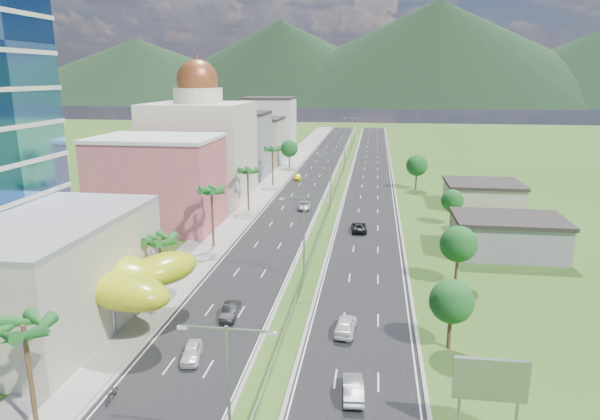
% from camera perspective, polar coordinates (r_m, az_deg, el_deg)
% --- Properties ---
extents(ground, '(500.00, 500.00, 0.00)m').
position_cam_1_polar(ground, '(59.42, -0.88, -11.16)').
color(ground, '#2D5119').
rests_on(ground, ground).
extents(road_left, '(11.00, 260.00, 0.04)m').
position_cam_1_polar(road_left, '(146.17, 1.66, 4.11)').
color(road_left, black).
rests_on(road_left, ground).
extents(road_right, '(11.00, 260.00, 0.04)m').
position_cam_1_polar(road_right, '(145.31, 7.56, 3.94)').
color(road_right, black).
rests_on(road_right, ground).
extents(sidewalk_left, '(7.00, 260.00, 0.12)m').
position_cam_1_polar(sidewalk_left, '(147.50, -2.02, 4.22)').
color(sidewalk_left, gray).
rests_on(sidewalk_left, ground).
extents(median_guardrail, '(0.10, 216.06, 0.76)m').
position_cam_1_polar(median_guardrail, '(127.77, 4.10, 2.90)').
color(median_guardrail, gray).
rests_on(median_guardrail, ground).
extents(streetlight_median_a, '(6.04, 0.25, 11.00)m').
position_cam_1_polar(streetlight_median_a, '(34.71, -7.63, -18.45)').
color(streetlight_median_a, gray).
rests_on(streetlight_median_a, ground).
extents(streetlight_median_b, '(6.04, 0.25, 11.00)m').
position_cam_1_polar(streetlight_median_b, '(66.30, 0.43, -2.20)').
color(streetlight_median_b, gray).
rests_on(streetlight_median_b, ground).
extents(streetlight_median_c, '(6.04, 0.25, 11.00)m').
position_cam_1_polar(streetlight_median_c, '(105.08, 3.32, 3.88)').
color(streetlight_median_c, gray).
rests_on(streetlight_median_c, ground).
extents(streetlight_median_d, '(6.04, 0.25, 11.00)m').
position_cam_1_polar(streetlight_median_d, '(149.48, 4.77, 6.90)').
color(streetlight_median_d, gray).
rests_on(streetlight_median_d, ground).
extents(streetlight_median_e, '(6.04, 0.25, 11.00)m').
position_cam_1_polar(streetlight_median_e, '(194.15, 5.56, 8.54)').
color(streetlight_median_e, gray).
rests_on(streetlight_median_e, ground).
extents(lime_canopy, '(18.00, 15.00, 7.40)m').
position_cam_1_polar(lime_canopy, '(60.23, -20.81, -6.62)').
color(lime_canopy, '#ACB811').
rests_on(lime_canopy, ground).
extents(pink_shophouse, '(20.00, 15.00, 15.00)m').
position_cam_1_polar(pink_shophouse, '(94.23, -14.87, 2.70)').
color(pink_shophouse, '#BF4E63').
rests_on(pink_shophouse, ground).
extents(domed_building, '(20.00, 20.00, 28.70)m').
position_cam_1_polar(domed_building, '(114.89, -10.59, 6.86)').
color(domed_building, beige).
rests_on(domed_building, ground).
extents(midrise_grey, '(16.00, 15.00, 16.00)m').
position_cam_1_polar(midrise_grey, '(138.79, -6.87, 6.82)').
color(midrise_grey, gray).
rests_on(midrise_grey, ground).
extents(midrise_beige, '(16.00, 15.00, 13.00)m').
position_cam_1_polar(midrise_beige, '(160.17, -4.85, 7.29)').
color(midrise_beige, '#ADA28F').
rests_on(midrise_beige, ground).
extents(midrise_white, '(16.00, 15.00, 18.00)m').
position_cam_1_polar(midrise_white, '(182.29, -3.25, 8.93)').
color(midrise_white, silver).
rests_on(midrise_white, ground).
extents(billboard, '(5.20, 0.35, 6.20)m').
position_cam_1_polar(billboard, '(41.75, 19.65, -16.89)').
color(billboard, gray).
rests_on(billboard, ground).
extents(shed_near, '(15.00, 10.00, 5.00)m').
position_cam_1_polar(shed_near, '(83.69, 21.26, -2.73)').
color(shed_near, gray).
rests_on(shed_near, ground).
extents(shed_far, '(14.00, 12.00, 4.40)m').
position_cam_1_polar(shed_far, '(112.63, 18.90, 1.47)').
color(shed_far, '#ADA28F').
rests_on(shed_far, ground).
extents(palm_tree_a, '(3.60, 3.60, 9.10)m').
position_cam_1_polar(palm_tree_a, '(42.85, -27.37, -11.44)').
color(palm_tree_a, '#47301C').
rests_on(palm_tree_a, ground).
extents(palm_tree_b, '(3.60, 3.60, 8.10)m').
position_cam_1_polar(palm_tree_b, '(62.75, -14.76, -3.33)').
color(palm_tree_b, '#47301C').
rests_on(palm_tree_b, ground).
extents(palm_tree_c, '(3.60, 3.60, 9.60)m').
position_cam_1_polar(palm_tree_c, '(80.56, -9.42, 1.83)').
color(palm_tree_c, '#47301C').
rests_on(palm_tree_c, ground).
extents(palm_tree_d, '(3.60, 3.60, 8.60)m').
position_cam_1_polar(palm_tree_d, '(102.50, -5.60, 4.03)').
color(palm_tree_d, '#47301C').
rests_on(palm_tree_d, ground).
extents(palm_tree_e, '(3.60, 3.60, 9.40)m').
position_cam_1_polar(palm_tree_e, '(126.53, -2.96, 6.34)').
color(palm_tree_e, '#47301C').
rests_on(palm_tree_e, ground).
extents(leafy_tree_lfar, '(4.90, 4.90, 8.05)m').
position_cam_1_polar(leafy_tree_lfar, '(151.29, -1.15, 6.59)').
color(leafy_tree_lfar, '#47301C').
rests_on(leafy_tree_lfar, ground).
extents(leafy_tree_ra, '(4.20, 4.20, 6.90)m').
position_cam_1_polar(leafy_tree_ra, '(52.85, 15.87, -9.38)').
color(leafy_tree_ra, '#47301C').
rests_on(leafy_tree_ra, ground).
extents(leafy_tree_rb, '(4.55, 4.55, 7.47)m').
position_cam_1_polar(leafy_tree_rb, '(68.96, 16.54, -3.51)').
color(leafy_tree_rb, '#47301C').
rests_on(leafy_tree_rb, ground).
extents(leafy_tree_rc, '(3.85, 3.85, 6.33)m').
position_cam_1_polar(leafy_tree_rc, '(96.38, 15.94, 0.98)').
color(leafy_tree_rc, '#47301C').
rests_on(leafy_tree_rc, ground).
extents(leafy_tree_rd, '(4.90, 4.90, 8.05)m').
position_cam_1_polar(leafy_tree_rd, '(125.03, 12.36, 4.67)').
color(leafy_tree_rd, '#47301C').
rests_on(leafy_tree_rd, ground).
extents(mountain_ridge, '(860.00, 140.00, 90.00)m').
position_cam_1_polar(mountain_ridge, '(506.36, 14.10, 10.82)').
color(mountain_ridge, black).
rests_on(mountain_ridge, ground).
extents(car_white_near_left, '(2.32, 4.33, 1.40)m').
position_cam_1_polar(car_white_near_left, '(51.66, -11.48, -14.66)').
color(car_white_near_left, silver).
rests_on(car_white_near_left, road_left).
extents(car_dark_left, '(1.81, 4.51, 1.46)m').
position_cam_1_polar(car_dark_left, '(59.03, -7.44, -10.64)').
color(car_dark_left, black).
rests_on(car_dark_left, road_left).
extents(car_silver_mid_left, '(2.92, 5.41, 1.44)m').
position_cam_1_polar(car_silver_mid_left, '(104.54, 0.46, 0.50)').
color(car_silver_mid_left, '#AFB1B7').
rests_on(car_silver_mid_left, road_left).
extents(car_yellow_far_left, '(2.69, 5.19, 1.44)m').
position_cam_1_polar(car_yellow_far_left, '(134.50, -0.27, 3.56)').
color(car_yellow_far_left, gold).
rests_on(car_yellow_far_left, road_left).
extents(car_white_near_right, '(2.34, 5.04, 1.67)m').
position_cam_1_polar(car_white_near_right, '(55.51, 4.89, -12.12)').
color(car_white_near_right, white).
rests_on(car_white_near_right, road_right).
extents(car_silver_right, '(1.96, 4.76, 1.53)m').
position_cam_1_polar(car_silver_right, '(45.83, 5.68, -18.36)').
color(car_silver_right, '#96989D').
rests_on(car_silver_right, road_right).
extents(car_dark_far_right, '(2.84, 5.50, 1.48)m').
position_cam_1_polar(car_dark_far_right, '(90.11, 6.30, -1.81)').
color(car_dark_far_right, black).
rests_on(car_dark_far_right, road_right).
extents(motorcycle, '(0.74, 2.17, 1.37)m').
position_cam_1_polar(motorcycle, '(47.71, -19.47, -17.86)').
color(motorcycle, black).
rests_on(motorcycle, road_left).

